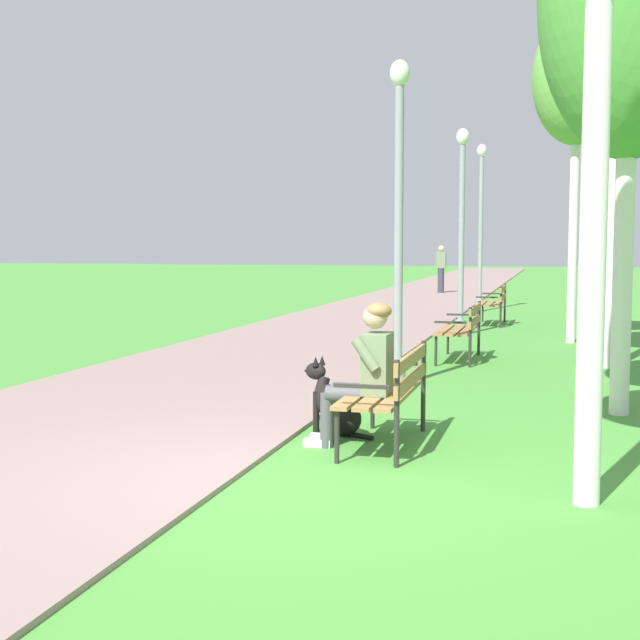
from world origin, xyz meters
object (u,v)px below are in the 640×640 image
(lamp_post_near, at_px, (399,219))
(lamp_post_mid, at_px, (462,229))
(park_bench_mid, at_px, (462,326))
(birch_tree_fourth, at_px, (577,80))
(pedestrian_distant, at_px, (441,269))
(park_bench_far, at_px, (494,301))
(dog_black, at_px, (335,406))
(park_bench_near, at_px, (390,388))
(lamp_post_far, at_px, (481,226))
(person_seated_on_near_bench, at_px, (365,369))

(lamp_post_near, height_order, lamp_post_mid, lamp_post_near)
(lamp_post_near, bearing_deg, park_bench_mid, 78.62)
(birch_tree_fourth, xyz_separation_m, pedestrian_distant, (-4.14, 14.20, -3.68))
(birch_tree_fourth, height_order, pedestrian_distant, birch_tree_fourth)
(park_bench_far, height_order, lamp_post_mid, lamp_post_mid)
(lamp_post_near, height_order, pedestrian_distant, lamp_post_near)
(park_bench_mid, distance_m, lamp_post_mid, 3.89)
(lamp_post_mid, height_order, birch_tree_fourth, birch_tree_fourth)
(dog_black, height_order, pedestrian_distant, pedestrian_distant)
(lamp_post_near, distance_m, pedestrian_distant, 19.78)
(birch_tree_fourth, bearing_deg, park_bench_near, -100.37)
(lamp_post_mid, relative_size, lamp_post_far, 0.92)
(park_bench_mid, relative_size, lamp_post_mid, 0.39)
(pedestrian_distant, bearing_deg, person_seated_on_near_bench, -84.14)
(park_bench_far, relative_size, birch_tree_fourth, 0.26)
(park_bench_mid, height_order, lamp_post_mid, lamp_post_mid)
(dog_black, height_order, birch_tree_fourth, birch_tree_fourth)
(person_seated_on_near_bench, distance_m, dog_black, 0.72)
(park_bench_far, bearing_deg, lamp_post_far, 99.85)
(park_bench_near, relative_size, lamp_post_near, 0.38)
(park_bench_near, xyz_separation_m, birch_tree_fourth, (1.58, 8.64, 4.01))
(pedestrian_distant, bearing_deg, dog_black, -84.98)
(lamp_post_near, bearing_deg, person_seated_on_near_bench, -84.66)
(park_bench_near, height_order, park_bench_far, same)
(person_seated_on_near_bench, relative_size, dog_black, 1.62)
(person_seated_on_near_bench, height_order, lamp_post_near, lamp_post_near)
(person_seated_on_near_bench, xyz_separation_m, lamp_post_near, (-0.31, 3.29, 1.35))
(park_bench_mid, relative_size, park_bench_far, 1.00)
(lamp_post_far, bearing_deg, dog_black, -89.98)
(person_seated_on_near_bench, relative_size, lamp_post_mid, 0.32)
(park_bench_far, relative_size, lamp_post_far, 0.36)
(lamp_post_mid, distance_m, pedestrian_distant, 13.73)
(park_bench_far, bearing_deg, birch_tree_fourth, -63.33)
(park_bench_near, bearing_deg, park_bench_far, 89.83)
(park_bench_mid, height_order, birch_tree_fourth, birch_tree_fourth)
(park_bench_near, height_order, person_seated_on_near_bench, person_seated_on_near_bench)
(birch_tree_fourth, bearing_deg, lamp_post_near, -111.11)
(dog_black, xyz_separation_m, lamp_post_near, (0.07, 2.85, 1.77))
(dog_black, xyz_separation_m, lamp_post_mid, (0.16, 8.97, 1.74))
(dog_black, bearing_deg, park_bench_far, 86.87)
(park_bench_near, relative_size, park_bench_far, 1.00)
(person_seated_on_near_bench, xyz_separation_m, lamp_post_mid, (-0.21, 9.42, 1.32))
(park_bench_near, height_order, pedestrian_distant, pedestrian_distant)
(park_bench_far, xyz_separation_m, lamp_post_far, (-0.63, 3.61, 1.67))
(park_bench_far, bearing_deg, pedestrian_distant, 103.14)
(lamp_post_mid, bearing_deg, person_seated_on_near_bench, -88.69)
(lamp_post_near, height_order, lamp_post_far, lamp_post_far)
(park_bench_near, distance_m, park_bench_mid, 5.77)
(park_bench_mid, distance_m, person_seated_on_near_bench, 5.86)
(lamp_post_far, height_order, birch_tree_fourth, birch_tree_fourth)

